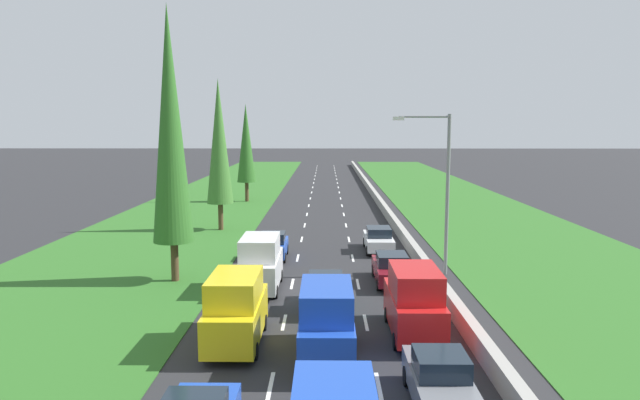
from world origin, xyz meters
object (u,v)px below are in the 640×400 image
at_px(blue_van_centre_lane_second, 326,322).
at_px(teal_hatchback_centre_lane, 326,291).
at_px(blue_hatchback_left_lane, 273,246).
at_px(street_light_mast, 442,182).
at_px(red_van_right_lane, 414,302).
at_px(maroon_sedan_right_lane, 391,268).
at_px(poplar_tree_second, 170,126).
at_px(yellow_van_left_lane, 236,310).
at_px(poplar_tree_fourth, 246,144).
at_px(white_van_left_lane, 261,263).
at_px(poplar_tree_third, 219,142).
at_px(white_sedan_right_lane, 378,239).
at_px(grey_hatchback_right_lane_second, 439,378).

relative_size(blue_van_centre_lane_second, teal_hatchback_centre_lane, 1.26).
bearing_deg(blue_hatchback_left_lane, street_light_mast, -20.81).
height_order(red_van_right_lane, maroon_sedan_right_lane, red_van_right_lane).
height_order(poplar_tree_second, street_light_mast, poplar_tree_second).
relative_size(yellow_van_left_lane, poplar_tree_fourth, 0.46).
bearing_deg(red_van_right_lane, blue_hatchback_left_lane, 117.18).
bearing_deg(teal_hatchback_centre_lane, red_van_right_lane, -43.63).
bearing_deg(yellow_van_left_lane, street_light_mast, 47.16).
xyz_separation_m(maroon_sedan_right_lane, white_van_left_lane, (-6.83, -1.30, 0.59)).
xyz_separation_m(blue_van_centre_lane_second, poplar_tree_fourth, (-8.76, 43.06, 5.01)).
distance_m(maroon_sedan_right_lane, poplar_tree_third, 20.62).
distance_m(poplar_tree_third, street_light_mast, 20.29).
xyz_separation_m(white_sedan_right_lane, street_light_mast, (2.90, -5.97, 4.42)).
bearing_deg(white_van_left_lane, poplar_tree_second, 161.55).
relative_size(white_sedan_right_lane, street_light_mast, 0.50).
height_order(teal_hatchback_centre_lane, street_light_mast, street_light_mast).
height_order(white_sedan_right_lane, white_van_left_lane, white_van_left_lane).
bearing_deg(yellow_van_left_lane, grey_hatchback_right_lane_second, -34.56).
bearing_deg(teal_hatchback_centre_lane, yellow_van_left_lane, -128.05).
distance_m(maroon_sedan_right_lane, blue_hatchback_left_lane, 8.87).
distance_m(red_van_right_lane, white_sedan_right_lane, 15.60).
xyz_separation_m(grey_hatchback_right_lane_second, yellow_van_left_lane, (-6.82, 4.69, 0.56)).
xyz_separation_m(blue_van_centre_lane_second, blue_hatchback_left_lane, (-3.36, 15.74, -0.56)).
bearing_deg(red_van_right_lane, blue_van_centre_lane_second, -145.40).
xyz_separation_m(poplar_tree_third, street_light_mast, (14.89, -13.65, -1.84)).
bearing_deg(blue_van_centre_lane_second, poplar_tree_second, 128.17).
relative_size(yellow_van_left_lane, white_sedan_right_lane, 1.09).
bearing_deg(grey_hatchback_right_lane_second, blue_hatchback_left_lane, 109.45).
bearing_deg(blue_van_centre_lane_second, red_van_right_lane, 34.60).
height_order(grey_hatchback_right_lane_second, red_van_right_lane, red_van_right_lane).
bearing_deg(grey_hatchback_right_lane_second, blue_van_centre_lane_second, 135.64).
distance_m(yellow_van_left_lane, white_sedan_right_lane, 18.01).
relative_size(blue_van_centre_lane_second, blue_hatchback_left_lane, 1.26).
xyz_separation_m(red_van_right_lane, yellow_van_left_lane, (-6.94, -1.01, 0.00)).
bearing_deg(maroon_sedan_right_lane, blue_hatchback_left_lane, 140.38).
bearing_deg(white_sedan_right_lane, yellow_van_left_lane, -112.73).
relative_size(white_van_left_lane, poplar_tree_second, 0.34).
bearing_deg(white_sedan_right_lane, red_van_right_lane, -90.06).
relative_size(yellow_van_left_lane, blue_hatchback_left_lane, 1.26).
distance_m(grey_hatchback_right_lane_second, poplar_tree_fourth, 48.23).
bearing_deg(blue_van_centre_lane_second, white_sedan_right_lane, 78.97).
distance_m(yellow_van_left_lane, teal_hatchback_centre_lane, 5.57).
height_order(teal_hatchback_centre_lane, poplar_tree_third, poplar_tree_third).
bearing_deg(grey_hatchback_right_lane_second, poplar_tree_second, 130.13).
height_order(yellow_van_left_lane, poplar_tree_third, poplar_tree_third).
distance_m(yellow_van_left_lane, poplar_tree_third, 25.44).
bearing_deg(poplar_tree_second, poplar_tree_fourth, 91.04).
height_order(blue_hatchback_left_lane, poplar_tree_second, poplar_tree_second).
bearing_deg(blue_van_centre_lane_second, white_van_left_lane, 110.87).
distance_m(blue_hatchback_left_lane, street_light_mast, 11.33).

